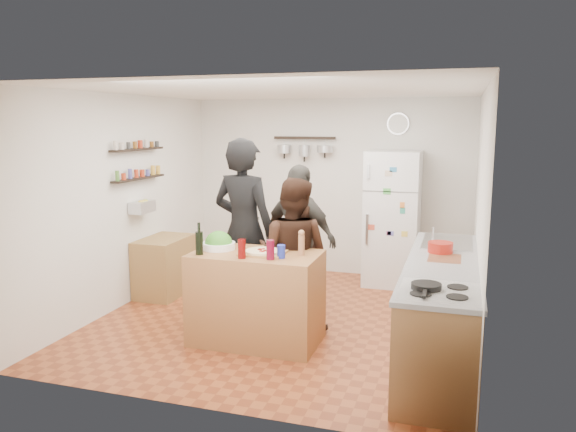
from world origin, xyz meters
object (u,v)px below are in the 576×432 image
(salt_canister, at_px, (281,252))
(prep_island, at_px, (256,298))
(salad_bowl, at_px, (219,246))
(side_table, at_px, (165,266))
(red_bowl, at_px, (440,247))
(wine_bottle, at_px, (199,243))
(fridge, at_px, (392,218))
(person_center, at_px, (293,255))
(counter_run, at_px, (442,311))
(skillet, at_px, (426,286))
(pepper_mill, at_px, (301,245))
(wall_clock, at_px, (398,124))
(person_back, at_px, (299,238))
(person_left, at_px, (244,230))

(salt_canister, bearing_deg, prep_island, 158.20)
(salad_bowl, height_order, side_table, salad_bowl)
(salt_canister, distance_m, red_bowl, 1.57)
(wine_bottle, height_order, side_table, wine_bottle)
(salad_bowl, xyz_separation_m, fridge, (1.45, 2.42, -0.04))
(salad_bowl, bearing_deg, wine_bottle, -106.50)
(person_center, xyz_separation_m, red_bowl, (1.48, 0.10, 0.16))
(counter_run, bearing_deg, red_bowl, 97.85)
(salad_bowl, distance_m, skillet, 2.25)
(salt_canister, relative_size, person_center, 0.08)
(skillet, xyz_separation_m, side_table, (-3.34, 1.88, -0.58))
(salt_canister, relative_size, skillet, 0.55)
(person_center, distance_m, skillet, 1.86)
(pepper_mill, distance_m, counter_run, 1.44)
(wall_clock, bearing_deg, person_center, -108.15)
(prep_island, height_order, counter_run, prep_island)
(salt_canister, height_order, person_back, person_back)
(person_left, bearing_deg, wine_bottle, 90.95)
(salt_canister, bearing_deg, person_center, 95.33)
(salad_bowl, relative_size, counter_run, 0.13)
(skillet, relative_size, side_table, 0.29)
(person_back, xyz_separation_m, counter_run, (1.64, -0.89, -0.40))
(wine_bottle, distance_m, skillet, 2.24)
(person_center, distance_m, red_bowl, 1.49)
(salad_bowl, distance_m, pepper_mill, 0.87)
(prep_island, distance_m, counter_run, 1.78)
(person_center, xyz_separation_m, counter_run, (1.53, -0.26, -0.36))
(person_back, height_order, wall_clock, wall_clock)
(person_center, bearing_deg, red_bowl, -171.59)
(wine_bottle, bearing_deg, side_table, 131.07)
(wine_bottle, distance_m, side_table, 1.89)
(salad_bowl, relative_size, wine_bottle, 1.50)
(fridge, xyz_separation_m, wall_clock, (0.00, 0.33, 1.25))
(pepper_mill, xyz_separation_m, fridge, (0.58, 2.42, -0.11))
(counter_run, height_order, red_bowl, red_bowl)
(pepper_mill, distance_m, wall_clock, 3.03)
(salad_bowl, distance_m, wine_bottle, 0.29)
(pepper_mill, distance_m, side_table, 2.45)
(counter_run, bearing_deg, person_left, 168.55)
(person_back, relative_size, fridge, 0.95)
(salad_bowl, bearing_deg, red_bowl, 12.57)
(skillet, distance_m, fridge, 3.29)
(prep_island, distance_m, salt_canister, 0.61)
(salt_canister, distance_m, person_left, 0.98)
(wine_bottle, relative_size, wall_clock, 0.75)
(wine_bottle, height_order, skillet, wine_bottle)
(prep_island, bearing_deg, salad_bowl, 173.21)
(person_left, xyz_separation_m, counter_run, (2.14, -0.43, -0.56))
(wall_clock, bearing_deg, side_table, -148.03)
(person_center, height_order, wall_clock, wall_clock)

